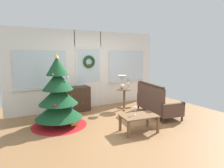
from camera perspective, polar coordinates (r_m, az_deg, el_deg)
ground_plane at (r=5.10m, az=2.62°, el=-12.07°), size 6.76×6.76×0.00m
back_wall_with_door at (r=6.64m, az=-6.93°, el=4.19°), size 5.20×0.19×2.55m
christmas_tree at (r=5.12m, az=-15.32°, el=-4.30°), size 1.39×1.39×1.83m
dresser_cabinet at (r=6.30m, az=-10.69°, el=-4.39°), size 0.91×0.46×0.78m
settee_sofa at (r=5.98m, az=12.49°, el=-5.30°), size 0.94×1.63×0.96m
side_table at (r=6.43m, az=3.57°, el=-3.12°), size 0.50×0.48×0.68m
table_lamp at (r=6.35m, az=2.96°, el=1.14°), size 0.28×0.28×0.44m
flower_vase at (r=6.38m, az=4.64°, el=-0.37°), size 0.11×0.10×0.35m
coffee_table at (r=4.67m, az=7.83°, el=-9.65°), size 0.90×0.63×0.41m
wine_glass at (r=4.62m, az=6.79°, el=-7.24°), size 0.08×0.08×0.20m
gift_box at (r=5.14m, az=-11.05°, el=-10.98°), size 0.18×0.16×0.18m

